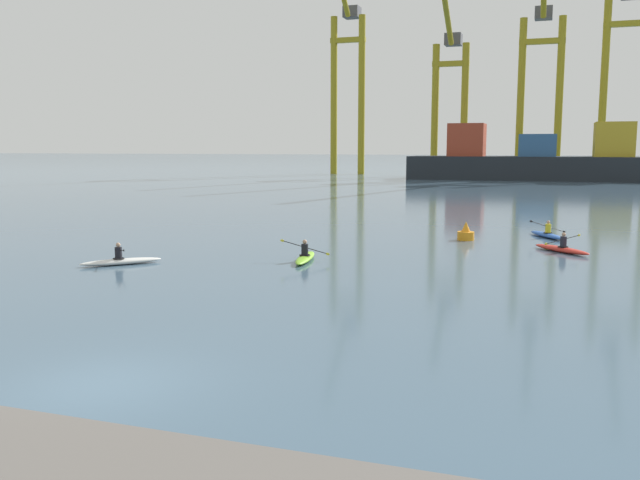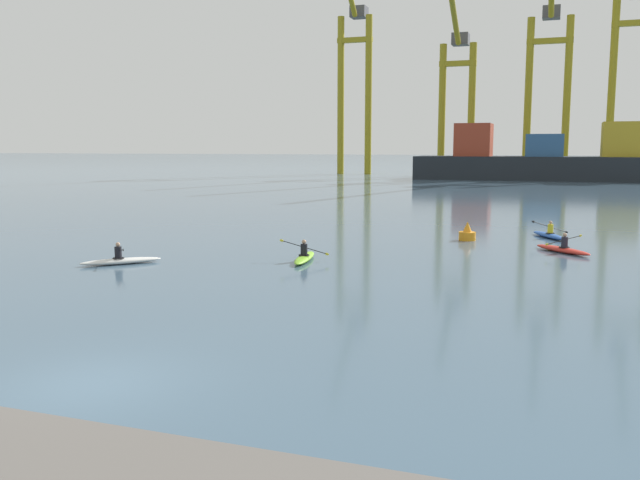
{
  "view_description": "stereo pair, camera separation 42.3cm",
  "coord_description": "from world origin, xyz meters",
  "px_view_note": "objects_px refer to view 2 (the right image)",
  "views": [
    {
      "loc": [
        8.82,
        -11.51,
        5.0
      ],
      "look_at": [
        -1.43,
        18.58,
        0.6
      ],
      "focal_mm": 38.03,
      "sensor_mm": 36.0,
      "label": 1
    },
    {
      "loc": [
        9.22,
        -11.37,
        5.0
      ],
      "look_at": [
        -1.43,
        18.58,
        0.6
      ],
      "focal_mm": 38.03,
      "sensor_mm": 36.0,
      "label": 2
    }
  ],
  "objects_px": {
    "container_barge": "(544,161)",
    "gantry_crane_west": "(354,68)",
    "kayak_red": "(563,249)",
    "kayak_blue": "(549,235)",
    "kayak_lime": "(304,257)",
    "channel_buoy": "(467,234)",
    "gantry_crane_east": "(638,55)",
    "gantry_crane_east_mid": "(549,69)",
    "gantry_crane_west_mid": "(457,85)",
    "kayak_white": "(121,260)"
  },
  "relations": [
    {
      "from": "container_barge",
      "to": "gantry_crane_west",
      "type": "bearing_deg",
      "value": 160.47
    },
    {
      "from": "gantry_crane_west",
      "to": "kayak_red",
      "type": "bearing_deg",
      "value": -67.04
    },
    {
      "from": "gantry_crane_west",
      "to": "kayak_blue",
      "type": "xyz_separation_m",
      "value": [
        35.29,
        -79.64,
        -18.68
      ]
    },
    {
      "from": "kayak_lime",
      "to": "kayak_red",
      "type": "height_order",
      "value": "kayak_lime"
    },
    {
      "from": "channel_buoy",
      "to": "kayak_blue",
      "type": "height_order",
      "value": "same"
    },
    {
      "from": "gantry_crane_east",
      "to": "kayak_blue",
      "type": "xyz_separation_m",
      "value": [
        -11.04,
        -81.11,
        -19.11
      ]
    },
    {
      "from": "gantry_crane_east_mid",
      "to": "channel_buoy",
      "type": "distance_m",
      "value": 84.23
    },
    {
      "from": "container_barge",
      "to": "channel_buoy",
      "type": "distance_m",
      "value": 70.43
    },
    {
      "from": "container_barge",
      "to": "gantry_crane_east",
      "type": "distance_m",
      "value": 24.83
    },
    {
      "from": "container_barge",
      "to": "kayak_blue",
      "type": "xyz_separation_m",
      "value": [
        2.0,
        -67.84,
        -2.67
      ]
    },
    {
      "from": "gantry_crane_west_mid",
      "to": "kayak_red",
      "type": "height_order",
      "value": "gantry_crane_west_mid"
    },
    {
      "from": "gantry_crane_west_mid",
      "to": "gantry_crane_east",
      "type": "relative_size",
      "value": 0.82
    },
    {
      "from": "gantry_crane_west",
      "to": "gantry_crane_east_mid",
      "type": "bearing_deg",
      "value": 0.48
    },
    {
      "from": "gantry_crane_west_mid",
      "to": "kayak_blue",
      "type": "relative_size",
      "value": 9.48
    },
    {
      "from": "kayak_white",
      "to": "kayak_red",
      "type": "bearing_deg",
      "value": 28.61
    },
    {
      "from": "gantry_crane_west_mid",
      "to": "gantry_crane_east",
      "type": "bearing_deg",
      "value": 3.32
    },
    {
      "from": "gantry_crane_west",
      "to": "kayak_blue",
      "type": "bearing_deg",
      "value": -66.1
    },
    {
      "from": "container_barge",
      "to": "gantry_crane_west_mid",
      "type": "relative_size",
      "value": 1.23
    },
    {
      "from": "gantry_crane_east_mid",
      "to": "kayak_lime",
      "type": "height_order",
      "value": "gantry_crane_east_mid"
    },
    {
      "from": "kayak_red",
      "to": "gantry_crane_east_mid",
      "type": "bearing_deg",
      "value": 91.98
    },
    {
      "from": "gantry_crane_east_mid",
      "to": "kayak_red",
      "type": "distance_m",
      "value": 87.03
    },
    {
      "from": "container_barge",
      "to": "gantry_crane_west_mid",
      "type": "height_order",
      "value": "gantry_crane_west_mid"
    },
    {
      "from": "kayak_red",
      "to": "kayak_white",
      "type": "distance_m",
      "value": 20.33
    },
    {
      "from": "channel_buoy",
      "to": "gantry_crane_east_mid",
      "type": "bearing_deg",
      "value": 88.69
    },
    {
      "from": "gantry_crane_west_mid",
      "to": "channel_buoy",
      "type": "height_order",
      "value": "gantry_crane_west_mid"
    },
    {
      "from": "container_barge",
      "to": "channel_buoy",
      "type": "xyz_separation_m",
      "value": [
        -2.14,
        -70.35,
        -2.48
      ]
    },
    {
      "from": "gantry_crane_east_mid",
      "to": "channel_buoy",
      "type": "bearing_deg",
      "value": -91.31
    },
    {
      "from": "gantry_crane_east",
      "to": "gantry_crane_west",
      "type": "bearing_deg",
      "value": -178.19
    },
    {
      "from": "gantry_crane_east_mid",
      "to": "kayak_white",
      "type": "xyz_separation_m",
      "value": [
        -14.89,
        -94.97,
        -17.37
      ]
    },
    {
      "from": "kayak_red",
      "to": "kayak_blue",
      "type": "bearing_deg",
      "value": 97.51
    },
    {
      "from": "gantry_crane_west",
      "to": "gantry_crane_east_mid",
      "type": "distance_m",
      "value": 33.07
    },
    {
      "from": "gantry_crane_west",
      "to": "kayak_blue",
      "type": "relative_size",
      "value": 12.18
    },
    {
      "from": "gantry_crane_west_mid",
      "to": "kayak_lime",
      "type": "xyz_separation_m",
      "value": [
        6.91,
        -91.09,
        -15.25
      ]
    },
    {
      "from": "gantry_crane_east_mid",
      "to": "kayak_lime",
      "type": "xyz_separation_m",
      "value": [
        -7.79,
        -91.53,
        -17.37
      ]
    },
    {
      "from": "gantry_crane_east",
      "to": "kayak_blue",
      "type": "relative_size",
      "value": 11.56
    },
    {
      "from": "kayak_white",
      "to": "kayak_blue",
      "type": "bearing_deg",
      "value": 41.27
    },
    {
      "from": "gantry_crane_west",
      "to": "gantry_crane_west_mid",
      "type": "bearing_deg",
      "value": -0.5
    },
    {
      "from": "gantry_crane_east_mid",
      "to": "kayak_white",
      "type": "bearing_deg",
      "value": -98.91
    },
    {
      "from": "kayak_white",
      "to": "gantry_crane_west",
      "type": "bearing_deg",
      "value": 100.85
    },
    {
      "from": "gantry_crane_west_mid",
      "to": "channel_buoy",
      "type": "relative_size",
      "value": 30.93
    },
    {
      "from": "kayak_lime",
      "to": "gantry_crane_east",
      "type": "bearing_deg",
      "value": 77.19
    },
    {
      "from": "channel_buoy",
      "to": "gantry_crane_east",
      "type": "bearing_deg",
      "value": 79.71
    },
    {
      "from": "gantry_crane_west_mid",
      "to": "container_barge",
      "type": "bearing_deg",
      "value": -37.94
    },
    {
      "from": "container_barge",
      "to": "kayak_red",
      "type": "relative_size",
      "value": 13.32
    },
    {
      "from": "gantry_crane_west_mid",
      "to": "kayak_blue",
      "type": "bearing_deg",
      "value": -77.96
    },
    {
      "from": "gantry_crane_west",
      "to": "channel_buoy",
      "type": "xyz_separation_m",
      "value": [
        31.15,
        -82.16,
        -18.49
      ]
    },
    {
      "from": "kayak_lime",
      "to": "gantry_crane_east_mid",
      "type": "bearing_deg",
      "value": 85.14
    },
    {
      "from": "container_barge",
      "to": "gantry_crane_west",
      "type": "relative_size",
      "value": 0.96
    },
    {
      "from": "gantry_crane_east",
      "to": "kayak_red",
      "type": "distance_m",
      "value": 89.11
    },
    {
      "from": "gantry_crane_west",
      "to": "kayak_lime",
      "type": "xyz_separation_m",
      "value": [
        25.25,
        -91.25,
        -18.68
      ]
    }
  ]
}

